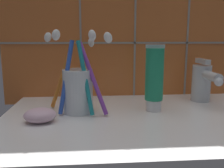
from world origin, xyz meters
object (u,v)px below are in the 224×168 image
Objects in this scene: toothbrush_cup at (78,87)px; toothpaste_tube at (154,78)px; soap_bar at (40,115)px; sink_faucet at (203,81)px.

toothbrush_cup is 16.78cm from toothpaste_tube.
toothpaste_tube is at bearing 14.21° from soap_bar.
toothpaste_tube is 1.16× the size of sink_faucet.
toothpaste_tube is 2.37× the size of soap_bar.
toothbrush_cup reaches higher than toothpaste_tube.
toothbrush_cup is 1.22× the size of toothpaste_tube.
toothpaste_tube is 25.25cm from soap_bar.
soap_bar is (-38.03, -12.81, -3.88)cm from sink_faucet.
toothbrush_cup reaches higher than soap_bar.
soap_bar is at bearing -165.79° from toothpaste_tube.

